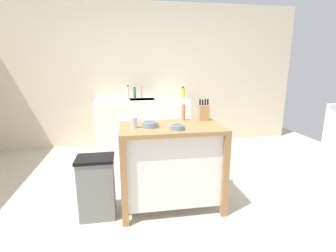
{
  "coord_description": "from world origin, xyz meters",
  "views": [
    {
      "loc": [
        -0.4,
        -2.48,
        1.49
      ],
      "look_at": [
        0.04,
        0.14,
        0.85
      ],
      "focal_mm": 26.8,
      "sensor_mm": 36.0,
      "label": 1
    }
  ],
  "objects_px": {
    "bottle_dish_soap": "(183,93)",
    "drinking_cup": "(134,123)",
    "sink_faucet": "(141,92)",
    "bowl_ceramic_small": "(150,124)",
    "bottle_hand_soap": "(135,93)",
    "bottle_spray_cleaner": "(128,92)",
    "kitchen_island": "(171,162)",
    "knife_block": "(204,112)",
    "bowl_stoneware_deep": "(177,127)",
    "trash_bin": "(97,187)",
    "pepper_grinder": "(183,112)"
  },
  "relations": [
    {
      "from": "kitchen_island",
      "to": "bowl_stoneware_deep",
      "type": "distance_m",
      "value": 0.45
    },
    {
      "from": "knife_block",
      "to": "bottle_dish_soap",
      "type": "distance_m",
      "value": 1.79
    },
    {
      "from": "trash_bin",
      "to": "bottle_spray_cleaner",
      "type": "relative_size",
      "value": 2.59
    },
    {
      "from": "pepper_grinder",
      "to": "bowl_ceramic_small",
      "type": "bearing_deg",
      "value": -146.69
    },
    {
      "from": "sink_faucet",
      "to": "bottle_hand_soap",
      "type": "xyz_separation_m",
      "value": [
        -0.13,
        -0.07,
        -0.01
      ]
    },
    {
      "from": "pepper_grinder",
      "to": "knife_block",
      "type": "bearing_deg",
      "value": -9.89
    },
    {
      "from": "bowl_stoneware_deep",
      "to": "pepper_grinder",
      "type": "height_order",
      "value": "pepper_grinder"
    },
    {
      "from": "bowl_ceramic_small",
      "to": "drinking_cup",
      "type": "height_order",
      "value": "drinking_cup"
    },
    {
      "from": "drinking_cup",
      "to": "trash_bin",
      "type": "xyz_separation_m",
      "value": [
        -0.38,
        -0.04,
        -0.63
      ]
    },
    {
      "from": "bowl_stoneware_deep",
      "to": "drinking_cup",
      "type": "xyz_separation_m",
      "value": [
        -0.4,
        0.13,
        0.03
      ]
    },
    {
      "from": "bottle_spray_cleaner",
      "to": "bottle_dish_soap",
      "type": "relative_size",
      "value": 1.14
    },
    {
      "from": "kitchen_island",
      "to": "bowl_stoneware_deep",
      "type": "relative_size",
      "value": 7.47
    },
    {
      "from": "drinking_cup",
      "to": "sink_faucet",
      "type": "distance_m",
      "value": 2.22
    },
    {
      "from": "drinking_cup",
      "to": "pepper_grinder",
      "type": "relative_size",
      "value": 0.57
    },
    {
      "from": "sink_faucet",
      "to": "bottle_dish_soap",
      "type": "height_order",
      "value": "sink_faucet"
    },
    {
      "from": "kitchen_island",
      "to": "sink_faucet",
      "type": "bearing_deg",
      "value": 94.06
    },
    {
      "from": "trash_bin",
      "to": "bottle_dish_soap",
      "type": "relative_size",
      "value": 2.96
    },
    {
      "from": "kitchen_island",
      "to": "drinking_cup",
      "type": "height_order",
      "value": "drinking_cup"
    },
    {
      "from": "kitchen_island",
      "to": "trash_bin",
      "type": "height_order",
      "value": "kitchen_island"
    },
    {
      "from": "kitchen_island",
      "to": "bottle_spray_cleaner",
      "type": "relative_size",
      "value": 4.29
    },
    {
      "from": "drinking_cup",
      "to": "sink_faucet",
      "type": "height_order",
      "value": "sink_faucet"
    },
    {
      "from": "knife_block",
      "to": "drinking_cup",
      "type": "xyz_separation_m",
      "value": [
        -0.78,
        -0.23,
        -0.04
      ]
    },
    {
      "from": "kitchen_island",
      "to": "bottle_dish_soap",
      "type": "distance_m",
      "value": 2.13
    },
    {
      "from": "kitchen_island",
      "to": "knife_block",
      "type": "distance_m",
      "value": 0.66
    },
    {
      "from": "trash_bin",
      "to": "bowl_ceramic_small",
      "type": "bearing_deg",
      "value": 5.03
    },
    {
      "from": "drinking_cup",
      "to": "bottle_spray_cleaner",
      "type": "xyz_separation_m",
      "value": [
        -0.02,
        2.14,
        0.07
      ]
    },
    {
      "from": "pepper_grinder",
      "to": "trash_bin",
      "type": "distance_m",
      "value": 1.2
    },
    {
      "from": "bowl_ceramic_small",
      "to": "bottle_hand_soap",
      "type": "xyz_separation_m",
      "value": [
        -0.07,
        2.13,
        0.08
      ]
    },
    {
      "from": "knife_block",
      "to": "drinking_cup",
      "type": "height_order",
      "value": "knife_block"
    },
    {
      "from": "bowl_stoneware_deep",
      "to": "sink_faucet",
      "type": "distance_m",
      "value": 2.35
    },
    {
      "from": "knife_block",
      "to": "bowl_ceramic_small",
      "type": "relative_size",
      "value": 1.45
    },
    {
      "from": "sink_faucet",
      "to": "bottle_hand_soap",
      "type": "height_order",
      "value": "sink_faucet"
    },
    {
      "from": "knife_block",
      "to": "bowl_stoneware_deep",
      "type": "bearing_deg",
      "value": -135.66
    },
    {
      "from": "trash_bin",
      "to": "bottle_dish_soap",
      "type": "distance_m",
      "value": 2.54
    },
    {
      "from": "bowl_stoneware_deep",
      "to": "trash_bin",
      "type": "relative_size",
      "value": 0.22
    },
    {
      "from": "bottle_spray_cleaner",
      "to": "kitchen_island",
      "type": "bearing_deg",
      "value": -79.28
    },
    {
      "from": "bottle_spray_cleaner",
      "to": "knife_block",
      "type": "bearing_deg",
      "value": -67.23
    },
    {
      "from": "knife_block",
      "to": "bowl_stoneware_deep",
      "type": "distance_m",
      "value": 0.53
    },
    {
      "from": "knife_block",
      "to": "bowl_stoneware_deep",
      "type": "xyz_separation_m",
      "value": [
        -0.37,
        -0.37,
        -0.07
      ]
    },
    {
      "from": "kitchen_island",
      "to": "bottle_dish_soap",
      "type": "relative_size",
      "value": 4.91
    },
    {
      "from": "drinking_cup",
      "to": "bottle_dish_soap",
      "type": "height_order",
      "value": "bottle_dish_soap"
    },
    {
      "from": "kitchen_island",
      "to": "bowl_stoneware_deep",
      "type": "bearing_deg",
      "value": -80.25
    },
    {
      "from": "knife_block",
      "to": "bowl_ceramic_small",
      "type": "height_order",
      "value": "knife_block"
    },
    {
      "from": "trash_bin",
      "to": "bottle_spray_cleaner",
      "type": "bearing_deg",
      "value": 80.6
    },
    {
      "from": "bottle_dish_soap",
      "to": "drinking_cup",
      "type": "bearing_deg",
      "value": -115.34
    },
    {
      "from": "pepper_grinder",
      "to": "trash_bin",
      "type": "height_order",
      "value": "pepper_grinder"
    },
    {
      "from": "bowl_stoneware_deep",
      "to": "pepper_grinder",
      "type": "distance_m",
      "value": 0.44
    },
    {
      "from": "kitchen_island",
      "to": "bottle_spray_cleaner",
      "type": "bearing_deg",
      "value": 100.72
    },
    {
      "from": "kitchen_island",
      "to": "bottle_dish_soap",
      "type": "xyz_separation_m",
      "value": [
        0.58,
        1.98,
        0.51
      ]
    },
    {
      "from": "drinking_cup",
      "to": "kitchen_island",
      "type": "bearing_deg",
      "value": 4.41
    }
  ]
}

